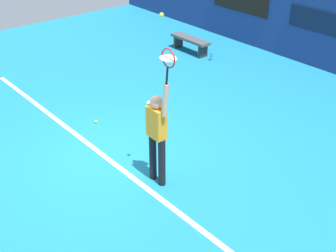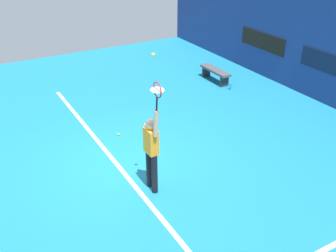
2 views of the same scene
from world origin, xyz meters
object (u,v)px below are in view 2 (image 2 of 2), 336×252
Objects in this scene: water_bottle at (231,86)px; spare_ball at (118,134)px; tennis_ball at (153,55)px; court_bench at (215,72)px; tennis_player at (151,149)px; tennis_racket at (157,92)px.

water_bottle reaches higher than spare_ball.
tennis_ball is 7.27m from court_bench.
spare_ball is at bearing 173.22° from tennis_player.
tennis_ball is at bearing -52.65° from water_bottle.
tennis_ball is (-0.17, 0.02, 0.65)m from tennis_racket.
spare_ball is at bearing -66.84° from court_bench.
spare_ball is (-2.68, 0.29, -3.01)m from tennis_ball.
tennis_ball reaches higher than tennis_player.
spare_ball is (-2.85, 0.31, -2.36)m from tennis_racket.
tennis_player is 6.15m from water_bottle.
tennis_player is at bearing -175.06° from tennis_ball.
spare_ball is (1.05, -4.60, -0.09)m from water_bottle.
court_bench is at bearing 133.54° from tennis_ball.
tennis_racket is at bearing -0.82° from tennis_player.
water_bottle is 3.53× the size of spare_ball.
tennis_racket is 3.71m from spare_ball.
tennis_player is at bearing -47.33° from court_bench.
tennis_ball is at bearing 174.74° from tennis_racket.
tennis_player is at bearing -6.78° from spare_ball.
water_bottle is (-3.73, 4.89, -2.93)m from tennis_ball.
tennis_racket reaches higher than court_bench.
water_bottle is at bearing 0.00° from court_bench.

